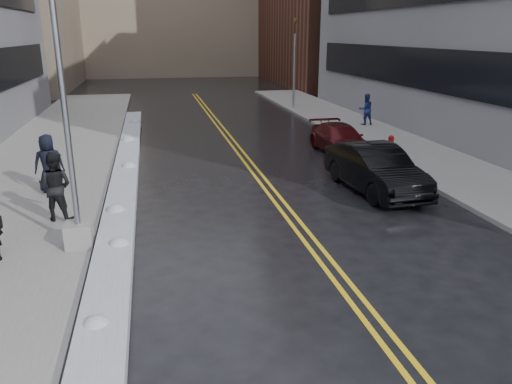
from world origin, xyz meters
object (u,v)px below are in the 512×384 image
traffic_signal (294,60)px  pedestrian_b (55,186)px  pedestrian_east (366,109)px  car_black (375,169)px  car_maroon (340,139)px  fire_hydrant (391,143)px  lamppost (70,152)px  pedestrian_c (49,163)px

traffic_signal → pedestrian_b: (-12.61, -19.93, -2.27)m
pedestrian_east → car_black: size_ratio=0.36×
car_black → car_maroon: bearing=76.5°
fire_hydrant → car_black: car_black is taller
traffic_signal → lamppost: bearing=-118.2°
traffic_signal → car_black: bearing=-97.6°
fire_hydrant → pedestrian_east: pedestrian_east is taller
fire_hydrant → pedestrian_east: (1.66, 6.59, 0.48)m
fire_hydrant → pedestrian_c: (-13.76, -3.16, 0.57)m
car_maroon → pedestrian_b: bearing=-149.5°
fire_hydrant → pedestrian_east: size_ratio=0.42×
lamppost → fire_hydrant: lamppost is taller
car_black → pedestrian_b: bearing=-178.6°
lamppost → pedestrian_east: bearing=46.3°
traffic_signal → pedestrian_c: 21.80m
pedestrian_b → pedestrian_c: size_ratio=1.01×
pedestrian_c → pedestrian_east: 18.25m
car_maroon → pedestrian_east: bearing=56.4°
lamppost → car_black: (9.27, 3.09, -1.74)m
fire_hydrant → pedestrian_east: 6.81m
pedestrian_east → traffic_signal: bearing=-75.7°
lamppost → car_maroon: 13.56m
lamppost → pedestrian_b: bearing=111.5°
pedestrian_east → car_maroon: pedestrian_east is taller
fire_hydrant → car_black: (-3.03, -4.91, 0.25)m
fire_hydrant → traffic_signal: 14.30m
pedestrian_b → pedestrian_c: bearing=-59.5°
car_black → traffic_signal: bearing=78.0°
traffic_signal → pedestrian_c: size_ratio=3.10×
car_maroon → lamppost: bearing=-140.1°
car_black → pedestrian_c: bearing=166.3°
pedestrian_east → pedestrian_b: bearing=38.3°
fire_hydrant → pedestrian_b: (-13.11, -5.93, 0.58)m
lamppost → pedestrian_b: size_ratio=3.89×
fire_hydrant → pedestrian_east: bearing=75.8°
lamppost → pedestrian_c: (-1.46, 4.84, -1.41)m
car_maroon → pedestrian_c: bearing=-162.2°
traffic_signal → car_maroon: traffic_signal is taller
lamppost → car_maroon: size_ratio=1.73×
traffic_signal → car_black: 19.25m
lamppost → pedestrian_east: 20.25m
pedestrian_c → car_maroon: size_ratio=0.44×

